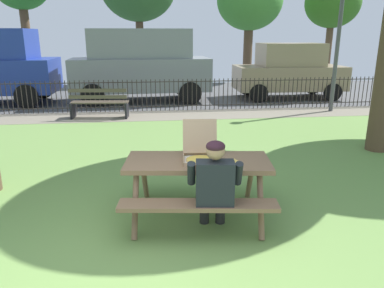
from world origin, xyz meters
The scene contains 14 objects.
ground centered at (0.00, 2.08, -0.01)m, with size 28.00×12.17×0.02m, color #6E944A.
cobblestone_walkway centered at (0.00, 7.47, 0.00)m, with size 28.00×1.40×0.01m, color gray.
street_asphalt centered at (0.00, 11.52, -0.01)m, with size 28.00×6.71×0.01m, color #515154.
picnic_table_foreground centered at (0.88, 1.16, 0.60)m, with size 1.96×1.68×0.79m.
pizza_box_open centered at (0.92, 1.18, 0.86)m, with size 0.48×0.55×0.47m.
pizza_slice_on_table centered at (1.30, 1.03, 0.78)m, with size 0.21×0.24×0.02m.
adult_at_table centered at (1.01, 0.64, 0.66)m, with size 0.63×0.62×1.19m.
iron_fence_streetside centered at (0.00, 8.17, 0.50)m, with size 22.76×0.03×0.97m.
park_bench_center centered at (-1.11, 7.33, 0.42)m, with size 1.63×0.60×0.85m.
lamp_post_walkway centered at (5.86, 7.54, 2.36)m, with size 0.28×0.28×3.83m.
parked_car_left centered at (0.04, 10.04, 1.31)m, with size 4.78×2.23×2.46m.
parked_car_center centered at (5.40, 10.04, 1.01)m, with size 3.93×1.89×1.98m.
far_tree_midright centered at (5.40, 16.00, 3.88)m, with size 3.27×3.27×5.39m.
far_tree_right centered at (9.74, 16.00, 3.79)m, with size 2.78×2.78×5.09m.
Camera 1 is at (0.31, -3.19, 2.28)m, focal length 34.65 mm.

